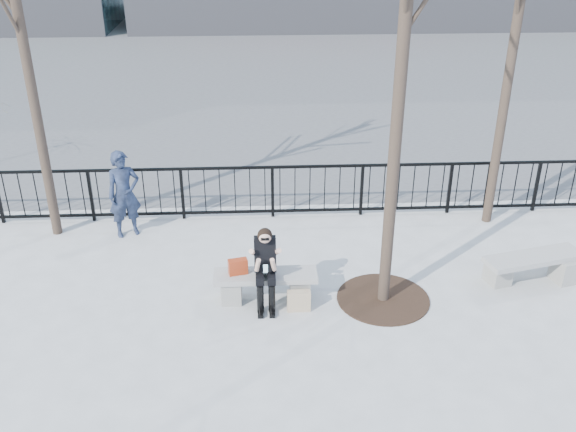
{
  "coord_description": "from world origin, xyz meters",
  "views": [
    {
      "loc": [
        -0.08,
        -8.71,
        5.87
      ],
      "look_at": [
        0.4,
        0.8,
        1.1
      ],
      "focal_mm": 40.0,
      "sensor_mm": 36.0,
      "label": 1
    }
  ],
  "objects_px": {
    "bench_second": "(532,266)",
    "bench_main": "(266,283)",
    "standing_man": "(124,194)",
    "seated_woman": "(265,269)"
  },
  "relations": [
    {
      "from": "bench_main",
      "to": "seated_woman",
      "type": "distance_m",
      "value": 0.4
    },
    {
      "from": "bench_main",
      "to": "standing_man",
      "type": "bearing_deg",
      "value": 137.64
    },
    {
      "from": "bench_second",
      "to": "seated_woman",
      "type": "height_order",
      "value": "seated_woman"
    },
    {
      "from": "seated_woman",
      "to": "standing_man",
      "type": "relative_size",
      "value": 0.79
    },
    {
      "from": "bench_second",
      "to": "seated_woman",
      "type": "xyz_separation_m",
      "value": [
        -4.49,
        -0.47,
        0.36
      ]
    },
    {
      "from": "seated_woman",
      "to": "standing_man",
      "type": "xyz_separation_m",
      "value": [
        -2.6,
        2.53,
        0.18
      ]
    },
    {
      "from": "bench_second",
      "to": "standing_man",
      "type": "height_order",
      "value": "standing_man"
    },
    {
      "from": "bench_main",
      "to": "standing_man",
      "type": "height_order",
      "value": "standing_man"
    },
    {
      "from": "bench_second",
      "to": "bench_main",
      "type": "bearing_deg",
      "value": 169.99
    },
    {
      "from": "seated_woman",
      "to": "standing_man",
      "type": "bearing_deg",
      "value": 135.78
    }
  ]
}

